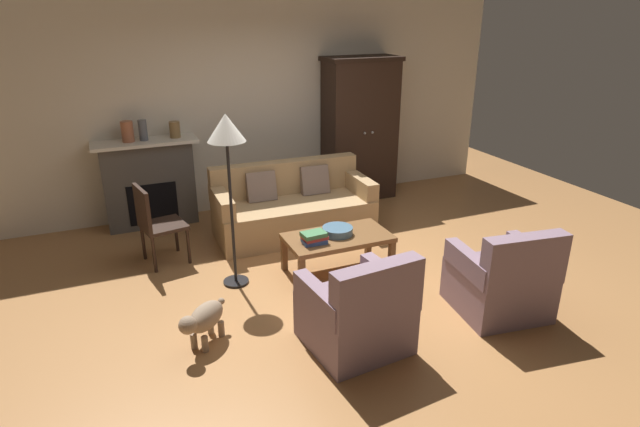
% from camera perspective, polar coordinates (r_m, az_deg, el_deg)
% --- Properties ---
extents(ground_plane, '(9.60, 9.60, 0.00)m').
position_cam_1_polar(ground_plane, '(5.57, 1.58, -7.08)').
color(ground_plane, '#B27A47').
extents(back_wall, '(7.20, 0.10, 2.80)m').
position_cam_1_polar(back_wall, '(7.39, -6.73, 11.54)').
color(back_wall, silver).
rests_on(back_wall, ground).
extents(fireplace, '(1.26, 0.48, 1.12)m').
position_cam_1_polar(fireplace, '(7.07, -17.96, 3.21)').
color(fireplace, '#4C4947').
rests_on(fireplace, ground).
extents(armoire, '(1.06, 0.57, 2.02)m').
position_cam_1_polar(armoire, '(7.68, 4.30, 9.06)').
color(armoire, black).
rests_on(armoire, ground).
extents(couch, '(1.94, 0.90, 0.86)m').
position_cam_1_polar(couch, '(6.55, -3.00, 0.49)').
color(couch, tan).
rests_on(couch, ground).
extents(coffee_table, '(1.10, 0.60, 0.42)m').
position_cam_1_polar(coffee_table, '(5.56, 1.92, -2.91)').
color(coffee_table, brown).
rests_on(coffee_table, ground).
extents(fruit_bowl, '(0.32, 0.32, 0.08)m').
position_cam_1_polar(fruit_bowl, '(5.55, 1.91, -1.87)').
color(fruit_bowl, slate).
rests_on(fruit_bowl, coffee_table).
extents(book_stack, '(0.26, 0.19, 0.12)m').
position_cam_1_polar(book_stack, '(5.34, -0.63, -2.61)').
color(book_stack, '#38569E').
rests_on(book_stack, coffee_table).
extents(mantel_vase_terracotta, '(0.15, 0.15, 0.25)m').
position_cam_1_polar(mantel_vase_terracotta, '(6.87, -20.08, 8.31)').
color(mantel_vase_terracotta, '#A86042').
rests_on(mantel_vase_terracotta, fireplace).
extents(mantel_vase_slate, '(0.10, 0.10, 0.26)m').
position_cam_1_polar(mantel_vase_slate, '(6.88, -18.59, 8.54)').
color(mantel_vase_slate, '#565B66').
rests_on(mantel_vase_slate, fireplace).
extents(mantel_vase_bronze, '(0.13, 0.13, 0.20)m').
position_cam_1_polar(mantel_vase_bronze, '(6.92, -15.41, 8.73)').
color(mantel_vase_bronze, olive).
rests_on(mantel_vase_bronze, fireplace).
extents(armchair_near_left, '(0.84, 0.84, 0.88)m').
position_cam_1_polar(armchair_near_left, '(4.41, 4.11, -10.77)').
color(armchair_near_left, gray).
rests_on(armchair_near_left, ground).
extents(armchair_near_right, '(0.87, 0.86, 0.88)m').
position_cam_1_polar(armchair_near_right, '(5.14, 19.05, -6.97)').
color(armchair_near_right, gray).
rests_on(armchair_near_right, ground).
extents(side_chair_wooden, '(0.52, 0.52, 0.90)m').
position_cam_1_polar(side_chair_wooden, '(5.95, -17.44, -0.71)').
color(side_chair_wooden, black).
rests_on(side_chair_wooden, ground).
extents(floor_lamp, '(0.36, 0.36, 1.75)m').
position_cam_1_polar(floor_lamp, '(5.02, -10.05, 7.97)').
color(floor_lamp, black).
rests_on(floor_lamp, ground).
extents(dog, '(0.46, 0.45, 0.39)m').
position_cam_1_polar(dog, '(4.56, -12.44, -11.06)').
color(dog, gray).
rests_on(dog, ground).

